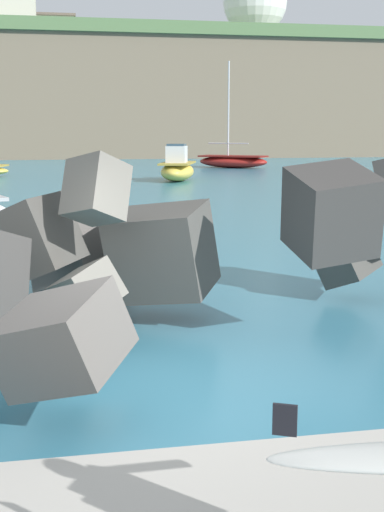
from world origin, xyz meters
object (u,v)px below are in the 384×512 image
object	(u,v)px
station_building_central	(2,9)
boat_mid_right	(177,169)
radar_dome	(255,5)
boat_near_left	(233,161)
station_building_west	(47,34)

from	to	relation	value
station_building_central	boat_mid_right	bearing A→B (deg)	-75.20
boat_mid_right	radar_dome	bearing A→B (deg)	69.90
boat_mid_right	radar_dome	size ratio (longest dim) A/B	0.42
boat_near_left	radar_dome	distance (m)	46.90
station_building_west	station_building_central	bearing A→B (deg)	-110.27
boat_mid_right	radar_dome	world-z (taller)	radar_dome
boat_near_left	radar_dome	bearing A→B (deg)	72.13
station_building_west	station_building_central	distance (m)	13.49
boat_mid_right	station_building_central	bearing A→B (deg)	104.80
boat_near_left	boat_mid_right	distance (m)	13.94
station_building_west	radar_dome	bearing A→B (deg)	-8.78
radar_dome	boat_near_left	bearing A→B (deg)	-107.87
boat_near_left	boat_mid_right	size ratio (longest dim) A/B	1.75
radar_dome	station_building_central	size ratio (longest dim) A/B	1.37
boat_mid_right	station_building_central	world-z (taller)	station_building_central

